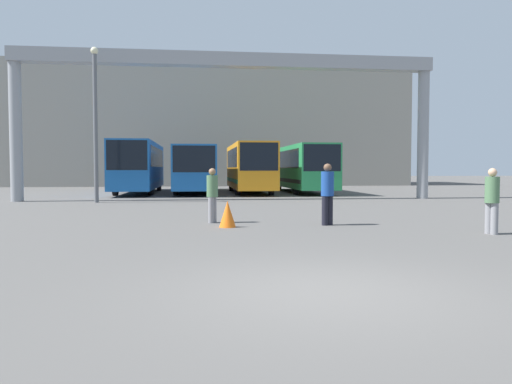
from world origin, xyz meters
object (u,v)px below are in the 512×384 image
(pedestrian_mid_right, at_px, (492,199))
(pedestrian_near_center, at_px, (327,193))
(bus_slot_3, at_px, (301,166))
(traffic_cone, at_px, (228,214))
(bus_slot_2, at_px, (250,165))
(bus_slot_1, at_px, (195,167))
(lamp_post, at_px, (95,118))
(bus_slot_0, at_px, (139,165))
(pedestrian_near_right, at_px, (212,194))

(pedestrian_mid_right, bearing_deg, pedestrian_near_center, 31.37)
(bus_slot_3, bearing_deg, traffic_cone, -107.56)
(bus_slot_3, xyz_separation_m, pedestrian_near_center, (-3.48, -20.00, -0.87))
(bus_slot_2, bearing_deg, bus_slot_1, 165.75)
(pedestrian_mid_right, bearing_deg, bus_slot_2, -14.57)
(pedestrian_mid_right, distance_m, traffic_cone, 6.87)
(bus_slot_1, xyz_separation_m, traffic_cone, (0.99, -20.49, -1.38))
(bus_slot_1, xyz_separation_m, lamp_post, (-4.66, -9.62, 2.32))
(bus_slot_0, bearing_deg, lamp_post, -95.88)
(pedestrian_near_center, distance_m, traffic_cone, 2.97)
(bus_slot_1, xyz_separation_m, pedestrian_mid_right, (7.46, -22.74, -0.88))
(pedestrian_near_right, bearing_deg, pedestrian_mid_right, -88.50)
(bus_slot_2, distance_m, pedestrian_near_right, 18.62)
(pedestrian_mid_right, relative_size, lamp_post, 0.22)
(lamp_post, bearing_deg, pedestrian_near_right, -61.36)
(pedestrian_mid_right, xyz_separation_m, lamp_post, (-12.12, 13.11, 3.19))
(bus_slot_1, height_order, pedestrian_near_center, bus_slot_1)
(bus_slot_0, distance_m, pedestrian_near_right, 19.62)
(bus_slot_0, height_order, bus_slot_1, bus_slot_0)
(bus_slot_2, bearing_deg, pedestrian_near_right, -99.53)
(bus_slot_2, bearing_deg, bus_slot_0, 174.03)
(pedestrian_mid_right, bearing_deg, bus_slot_0, 1.90)
(bus_slot_2, relative_size, bus_slot_3, 0.89)
(bus_slot_2, xyz_separation_m, traffic_cone, (-2.69, -19.55, -1.49))
(bus_slot_1, xyz_separation_m, pedestrian_near_center, (3.90, -20.31, -0.81))
(traffic_cone, bearing_deg, pedestrian_mid_right, -19.19)
(bus_slot_0, xyz_separation_m, bus_slot_1, (3.69, 0.17, -0.16))
(bus_slot_0, distance_m, lamp_post, 9.75)
(lamp_post, bearing_deg, pedestrian_mid_right, -47.25)
(bus_slot_0, bearing_deg, traffic_cone, -77.03)
(pedestrian_near_right, height_order, pedestrian_near_center, pedestrian_near_center)
(bus_slot_1, xyz_separation_m, bus_slot_3, (7.38, -0.31, 0.07))
(bus_slot_3, bearing_deg, lamp_post, -142.28)
(bus_slot_2, height_order, pedestrian_near_center, bus_slot_2)
(pedestrian_near_center, distance_m, lamp_post, 14.05)
(bus_slot_0, bearing_deg, bus_slot_1, 2.57)
(bus_slot_1, bearing_deg, lamp_post, -115.85)
(bus_slot_1, bearing_deg, bus_slot_2, -14.25)
(bus_slot_1, distance_m, pedestrian_mid_right, 23.95)
(bus_slot_0, bearing_deg, pedestrian_near_center, -69.37)
(pedestrian_near_right, xyz_separation_m, pedestrian_near_center, (3.29, -1.03, 0.07))
(pedestrian_mid_right, distance_m, pedestrian_near_right, 7.67)
(bus_slot_0, xyz_separation_m, pedestrian_near_right, (4.30, -19.11, -1.03))
(pedestrian_near_right, xyz_separation_m, lamp_post, (-5.27, 9.65, 3.19))
(bus_slot_2, xyz_separation_m, lamp_post, (-8.35, -8.69, 2.21))
(traffic_cone, bearing_deg, bus_slot_3, 72.44)
(pedestrian_near_right, distance_m, lamp_post, 11.45)
(bus_slot_2, relative_size, lamp_post, 1.40)
(pedestrian_near_right, height_order, traffic_cone, pedestrian_near_right)
(pedestrian_mid_right, height_order, lamp_post, lamp_post)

